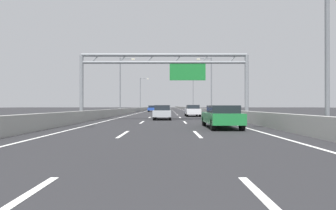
% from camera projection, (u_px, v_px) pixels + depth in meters
% --- Properties ---
extents(ground_plane, '(260.00, 260.00, 0.00)m').
position_uv_depth(ground_plane, '(167.00, 109.00, 99.90)').
color(ground_plane, '#262628').
extents(lane_dash_left_0, '(0.16, 3.00, 0.01)m').
position_uv_depth(lane_dash_left_0, '(5.00, 209.00, 3.40)').
color(lane_dash_left_0, white).
rests_on(lane_dash_left_0, ground_plane).
extents(lane_dash_left_1, '(0.16, 3.00, 0.01)m').
position_uv_depth(lane_dash_left_1, '(123.00, 134.00, 12.40)').
color(lane_dash_left_1, white).
rests_on(lane_dash_left_1, ground_plane).
extents(lane_dash_left_2, '(0.16, 3.00, 0.01)m').
position_uv_depth(lane_dash_left_2, '(142.00, 122.00, 21.40)').
color(lane_dash_left_2, white).
rests_on(lane_dash_left_2, ground_plane).
extents(lane_dash_left_3, '(0.16, 3.00, 0.01)m').
position_uv_depth(lane_dash_left_3, '(150.00, 117.00, 30.40)').
color(lane_dash_left_3, white).
rests_on(lane_dash_left_3, ground_plane).
extents(lane_dash_left_4, '(0.16, 3.00, 0.01)m').
position_uv_depth(lane_dash_left_4, '(154.00, 115.00, 39.40)').
color(lane_dash_left_4, white).
rests_on(lane_dash_left_4, ground_plane).
extents(lane_dash_left_5, '(0.16, 3.00, 0.01)m').
position_uv_depth(lane_dash_left_5, '(156.00, 113.00, 48.40)').
color(lane_dash_left_5, white).
rests_on(lane_dash_left_5, ground_plane).
extents(lane_dash_left_6, '(0.16, 3.00, 0.01)m').
position_uv_depth(lane_dash_left_6, '(158.00, 112.00, 57.40)').
color(lane_dash_left_6, white).
rests_on(lane_dash_left_6, ground_plane).
extents(lane_dash_left_7, '(0.16, 3.00, 0.01)m').
position_uv_depth(lane_dash_left_7, '(159.00, 111.00, 66.40)').
color(lane_dash_left_7, white).
rests_on(lane_dash_left_7, ground_plane).
extents(lane_dash_left_8, '(0.16, 3.00, 0.01)m').
position_uv_depth(lane_dash_left_8, '(160.00, 110.00, 75.40)').
color(lane_dash_left_8, white).
rests_on(lane_dash_left_8, ground_plane).
extents(lane_dash_left_9, '(0.16, 3.00, 0.01)m').
position_uv_depth(lane_dash_left_9, '(161.00, 110.00, 84.40)').
color(lane_dash_left_9, white).
rests_on(lane_dash_left_9, ground_plane).
extents(lane_dash_left_10, '(0.16, 3.00, 0.01)m').
position_uv_depth(lane_dash_left_10, '(162.00, 110.00, 93.40)').
color(lane_dash_left_10, white).
rests_on(lane_dash_left_10, ground_plane).
extents(lane_dash_left_11, '(0.16, 3.00, 0.01)m').
position_uv_depth(lane_dash_left_11, '(162.00, 109.00, 102.40)').
color(lane_dash_left_11, white).
rests_on(lane_dash_left_11, ground_plane).
extents(lane_dash_left_12, '(0.16, 3.00, 0.01)m').
position_uv_depth(lane_dash_left_12, '(163.00, 109.00, 111.40)').
color(lane_dash_left_12, white).
rests_on(lane_dash_left_12, ground_plane).
extents(lane_dash_left_13, '(0.16, 3.00, 0.01)m').
position_uv_depth(lane_dash_left_13, '(163.00, 109.00, 120.40)').
color(lane_dash_left_13, white).
rests_on(lane_dash_left_13, ground_plane).
extents(lane_dash_left_14, '(0.16, 3.00, 0.01)m').
position_uv_depth(lane_dash_left_14, '(163.00, 109.00, 129.40)').
color(lane_dash_left_14, white).
rests_on(lane_dash_left_14, ground_plane).
extents(lane_dash_left_15, '(0.16, 3.00, 0.01)m').
position_uv_depth(lane_dash_left_15, '(164.00, 108.00, 138.40)').
color(lane_dash_left_15, white).
rests_on(lane_dash_left_15, ground_plane).
extents(lane_dash_left_16, '(0.16, 3.00, 0.01)m').
position_uv_depth(lane_dash_left_16, '(164.00, 108.00, 147.40)').
color(lane_dash_left_16, white).
rests_on(lane_dash_left_16, ground_plane).
extents(lane_dash_left_17, '(0.16, 3.00, 0.01)m').
position_uv_depth(lane_dash_left_17, '(164.00, 108.00, 156.40)').
color(lane_dash_left_17, white).
rests_on(lane_dash_left_17, ground_plane).
extents(lane_dash_right_0, '(0.16, 3.00, 0.01)m').
position_uv_depth(lane_dash_right_0, '(275.00, 209.00, 3.41)').
color(lane_dash_right_0, white).
rests_on(lane_dash_right_0, ground_plane).
extents(lane_dash_right_1, '(0.16, 3.00, 0.01)m').
position_uv_depth(lane_dash_right_1, '(197.00, 134.00, 12.41)').
color(lane_dash_right_1, white).
rests_on(lane_dash_right_1, ground_plane).
extents(lane_dash_right_2, '(0.16, 3.00, 0.01)m').
position_uv_depth(lane_dash_right_2, '(185.00, 122.00, 21.41)').
color(lane_dash_right_2, white).
rests_on(lane_dash_right_2, ground_plane).
extents(lane_dash_right_3, '(0.16, 3.00, 0.01)m').
position_uv_depth(lane_dash_right_3, '(180.00, 117.00, 30.41)').
color(lane_dash_right_3, white).
rests_on(lane_dash_right_3, ground_plane).
extents(lane_dash_right_4, '(0.16, 3.00, 0.01)m').
position_uv_depth(lane_dash_right_4, '(177.00, 115.00, 39.41)').
color(lane_dash_right_4, white).
rests_on(lane_dash_right_4, ground_plane).
extents(lane_dash_right_5, '(0.16, 3.00, 0.01)m').
position_uv_depth(lane_dash_right_5, '(175.00, 113.00, 48.41)').
color(lane_dash_right_5, white).
rests_on(lane_dash_right_5, ground_plane).
extents(lane_dash_right_6, '(0.16, 3.00, 0.01)m').
position_uv_depth(lane_dash_right_6, '(174.00, 112.00, 57.41)').
color(lane_dash_right_6, white).
rests_on(lane_dash_right_6, ground_plane).
extents(lane_dash_right_7, '(0.16, 3.00, 0.01)m').
position_uv_depth(lane_dash_right_7, '(173.00, 111.00, 66.41)').
color(lane_dash_right_7, white).
rests_on(lane_dash_right_7, ground_plane).
extents(lane_dash_right_8, '(0.16, 3.00, 0.01)m').
position_uv_depth(lane_dash_right_8, '(173.00, 110.00, 75.41)').
color(lane_dash_right_8, white).
rests_on(lane_dash_right_8, ground_plane).
extents(lane_dash_right_9, '(0.16, 3.00, 0.01)m').
position_uv_depth(lane_dash_right_9, '(172.00, 110.00, 84.41)').
color(lane_dash_right_9, white).
rests_on(lane_dash_right_9, ground_plane).
extents(lane_dash_right_10, '(0.16, 3.00, 0.01)m').
position_uv_depth(lane_dash_right_10, '(172.00, 110.00, 93.41)').
color(lane_dash_right_10, white).
rests_on(lane_dash_right_10, ground_plane).
extents(lane_dash_right_11, '(0.16, 3.00, 0.01)m').
position_uv_depth(lane_dash_right_11, '(171.00, 109.00, 102.41)').
color(lane_dash_right_11, white).
rests_on(lane_dash_right_11, ground_plane).
extents(lane_dash_right_12, '(0.16, 3.00, 0.01)m').
position_uv_depth(lane_dash_right_12, '(171.00, 109.00, 111.40)').
color(lane_dash_right_12, white).
rests_on(lane_dash_right_12, ground_plane).
extents(lane_dash_right_13, '(0.16, 3.00, 0.01)m').
position_uv_depth(lane_dash_right_13, '(171.00, 109.00, 120.40)').
color(lane_dash_right_13, white).
rests_on(lane_dash_right_13, ground_plane).
extents(lane_dash_right_14, '(0.16, 3.00, 0.01)m').
position_uv_depth(lane_dash_right_14, '(171.00, 109.00, 129.40)').
color(lane_dash_right_14, white).
rests_on(lane_dash_right_14, ground_plane).
extents(lane_dash_right_15, '(0.16, 3.00, 0.01)m').
position_uv_depth(lane_dash_right_15, '(170.00, 108.00, 138.40)').
color(lane_dash_right_15, white).
rests_on(lane_dash_right_15, ground_plane).
extents(lane_dash_right_16, '(0.16, 3.00, 0.01)m').
position_uv_depth(lane_dash_right_16, '(170.00, 108.00, 147.40)').
color(lane_dash_right_16, white).
rests_on(lane_dash_right_16, ground_plane).
extents(lane_dash_right_17, '(0.16, 3.00, 0.01)m').
position_uv_depth(lane_dash_right_17, '(170.00, 108.00, 156.40)').
color(lane_dash_right_17, white).
rests_on(lane_dash_right_17, ground_plane).
extents(edge_line_left, '(0.16, 176.00, 0.01)m').
position_uv_depth(edge_line_left, '(151.00, 110.00, 87.90)').
color(edge_line_left, white).
rests_on(edge_line_left, ground_plane).
extents(edge_line_right, '(0.16, 176.00, 0.01)m').
position_uv_depth(edge_line_right, '(182.00, 110.00, 87.91)').
color(edge_line_right, white).
rests_on(edge_line_right, ground_plane).
extents(barrier_left, '(0.45, 220.00, 0.95)m').
position_uv_depth(barrier_left, '(151.00, 108.00, 109.90)').
color(barrier_left, '#9E9E99').
rests_on(barrier_left, ground_plane).
extents(barrier_right, '(0.45, 220.00, 0.95)m').
position_uv_depth(barrier_right, '(183.00, 108.00, 109.91)').
color(barrier_right, '#9E9E99').
rests_on(barrier_right, ground_plane).
extents(sign_gantry, '(16.01, 0.36, 6.36)m').
position_uv_depth(sign_gantry, '(167.00, 69.00, 24.22)').
color(sign_gantry, gray).
rests_on(sign_gantry, ground_plane).
extents(streetlamp_right_near, '(2.58, 0.28, 9.50)m').
position_uv_depth(streetlamp_right_near, '(322.00, 19.00, 11.77)').
color(streetlamp_right_near, slate).
rests_on(streetlamp_right_near, ground_plane).
extents(streetlamp_left_mid, '(2.58, 0.28, 9.50)m').
position_uv_depth(streetlamp_left_mid, '(121.00, 82.00, 43.11)').
color(streetlamp_left_mid, slate).
rests_on(streetlamp_left_mid, ground_plane).
extents(streetlamp_right_mid, '(2.58, 0.28, 9.50)m').
position_uv_depth(streetlamp_right_mid, '(210.00, 82.00, 43.12)').
color(streetlamp_right_mid, slate).
rests_on(streetlamp_right_mid, ground_plane).
extents(streetlamp_left_far, '(2.58, 0.28, 9.50)m').
position_uv_depth(streetlamp_left_far, '(141.00, 92.00, 74.46)').
color(streetlamp_left_far, slate).
rests_on(streetlamp_left_far, ground_plane).
extents(streetlamp_right_far, '(2.58, 0.28, 9.50)m').
position_uv_depth(streetlamp_right_far, '(192.00, 92.00, 74.47)').
color(streetlamp_right_far, slate).
rests_on(streetlamp_right_far, ground_plane).
extents(blue_car, '(1.88, 4.11, 1.47)m').
position_uv_depth(blue_car, '(152.00, 108.00, 60.99)').
color(blue_car, '#2347AD').
rests_on(blue_car, ground_plane).
extents(green_car, '(1.84, 4.62, 1.41)m').
position_uv_depth(green_car, '(221.00, 116.00, 15.89)').
color(green_car, '#1E7A38').
rests_on(green_car, ground_plane).
extents(white_car, '(1.80, 4.44, 1.50)m').
position_uv_depth(white_car, '(192.00, 111.00, 33.44)').
color(white_car, silver).
rests_on(white_car, ground_plane).
extents(silver_car, '(1.74, 4.68, 1.45)m').
position_uv_depth(silver_car, '(162.00, 112.00, 26.17)').
color(silver_car, '#A8ADB2').
rests_on(silver_car, ground_plane).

